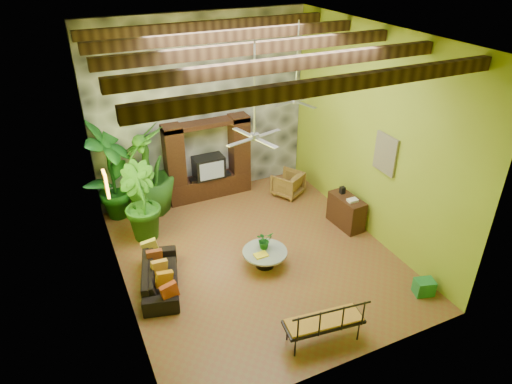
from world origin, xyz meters
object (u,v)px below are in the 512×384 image
entertainment_center (208,165)px  sofa (160,276)px  tall_plant_b (140,202)px  tall_plant_c (147,170)px  tall_plant_a (111,172)px  iron_bench (326,321)px  ceiling_fan_back (296,92)px  ceiling_fan_front (255,127)px  green_bin (424,287)px  wicker_armchair (288,184)px  side_console (346,212)px  coffee_table (265,256)px

entertainment_center → sofa: (-2.30, -3.27, -0.69)m
tall_plant_b → tall_plant_c: bearing=67.1°
tall_plant_a → iron_bench: tall_plant_a is taller
ceiling_fan_back → tall_plant_b: bearing=169.5°
ceiling_fan_front → green_bin: ceiling_fan_front is taller
tall_plant_b → iron_bench: 5.36m
entertainment_center → sofa: bearing=-125.1°
iron_bench → green_bin: (2.61, 0.25, -0.37)m
wicker_armchair → side_console: side_console is taller
sofa → tall_plant_b: tall_plant_b is taller
tall_plant_b → entertainment_center: bearing=29.2°
tall_plant_c → entertainment_center: bearing=3.2°
tall_plant_b → tall_plant_c: 1.26m
wicker_armchair → tall_plant_b: (-4.26, -0.32, 0.63)m
ceiling_fan_back → sofa: size_ratio=1.00×
iron_bench → green_bin: iron_bench is taller
tall_plant_a → coffee_table: bearing=-52.8°
entertainment_center → green_bin: size_ratio=6.07×
tall_plant_b → iron_bench: bearing=-65.2°
tall_plant_a → coffee_table: 4.53m
ceiling_fan_front → entertainment_center: bearing=86.8°
tall_plant_a → side_console: size_ratio=2.63×
ceiling_fan_back → tall_plant_b: 4.57m
iron_bench → tall_plant_b: bearing=122.0°
green_bin → tall_plant_b: bearing=136.5°
ceiling_fan_back → tall_plant_a: (-4.23, 1.86, -2.05)m
ceiling_fan_front → wicker_armchair: size_ratio=2.43×
tall_plant_b → green_bin: 6.73m
sofa → wicker_armchair: (4.36, 2.36, 0.08)m
tall_plant_c → side_console: bearing=-33.3°
tall_plant_b → ceiling_fan_front: bearing=-49.0°
sofa → green_bin: 5.57m
wicker_armchair → coffee_table: 3.35m
ceiling_fan_front → coffee_table: 3.15m
ceiling_fan_back → wicker_armchair: bearing=65.9°
tall_plant_a → iron_bench: 6.63m
ceiling_fan_front → sofa: (-2.10, 0.27, -3.13)m
sofa → side_console: (4.95, 0.31, 0.14)m
ceiling_fan_back → tall_plant_c: 4.38m
ceiling_fan_front → coffee_table: (0.23, -0.04, -3.15)m
green_bin → tall_plant_a: bearing=132.5°
tall_plant_b → coffee_table: (2.23, -2.34, -0.72)m
tall_plant_a → entertainment_center: bearing=1.6°
ceiling_fan_front → side_console: (2.85, 0.57, -2.99)m
green_bin → ceiling_fan_back: bearing=105.1°
ceiling_fan_front → sofa: bearing=172.8°
wicker_armchair → entertainment_center: bearing=-54.1°
entertainment_center → iron_bench: entertainment_center is taller
green_bin → side_console: bearing=90.0°
entertainment_center → ceiling_fan_back: size_ratio=1.29×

